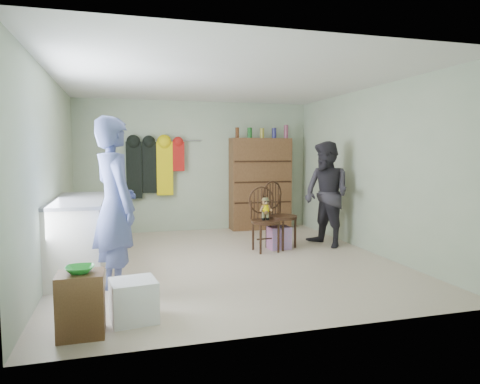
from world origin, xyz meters
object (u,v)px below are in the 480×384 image
object	(u,v)px
chair_front	(264,215)
chair_far	(278,212)
dresser	(260,183)
counter	(79,235)

from	to	relation	value
chair_front	chair_far	world-z (taller)	chair_far
chair_far	dresser	bearing A→B (deg)	51.00
counter	chair_front	distance (m)	2.70
chair_front	dresser	bearing A→B (deg)	69.21
counter	dresser	world-z (taller)	dresser
counter	dresser	size ratio (longest dim) A/B	0.90
chair_front	chair_far	bearing A→B (deg)	26.01
chair_far	counter	bearing A→B (deg)	161.20
chair_front	counter	bearing A→B (deg)	-175.10
counter	dresser	distance (m)	3.96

